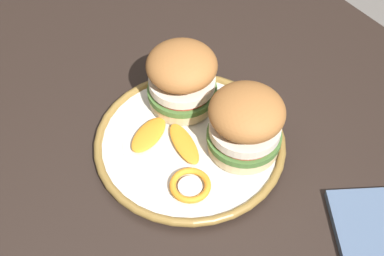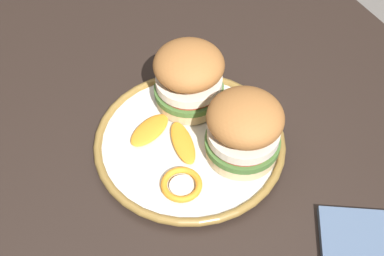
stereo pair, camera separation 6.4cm
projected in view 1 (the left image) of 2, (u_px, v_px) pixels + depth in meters
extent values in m
cube|color=black|center=(169.00, 129.00, 0.80)|extent=(1.22, 0.88, 0.03)
cube|color=black|center=(175.00, 28.00, 1.50)|extent=(0.06, 0.06, 0.68)
cylinder|color=silver|center=(192.00, 143.00, 0.76)|extent=(0.25, 0.25, 0.01)
torus|color=olive|center=(192.00, 140.00, 0.76)|extent=(0.28, 0.28, 0.01)
cylinder|color=silver|center=(192.00, 140.00, 0.76)|extent=(0.19, 0.19, 0.00)
cylinder|color=beige|center=(182.00, 97.00, 0.79)|extent=(0.10, 0.10, 0.02)
cylinder|color=#477033|center=(182.00, 90.00, 0.78)|extent=(0.10, 0.10, 0.01)
cylinder|color=#BC3828|center=(182.00, 86.00, 0.77)|extent=(0.09, 0.09, 0.01)
cylinder|color=silver|center=(182.00, 82.00, 0.77)|extent=(0.10, 0.10, 0.01)
ellipsoid|color=#A36633|center=(182.00, 65.00, 0.74)|extent=(0.12, 0.12, 0.05)
cylinder|color=beige|center=(243.00, 142.00, 0.73)|extent=(0.10, 0.10, 0.02)
cylinder|color=#477033|center=(244.00, 136.00, 0.72)|extent=(0.10, 0.10, 0.01)
cylinder|color=#BC3828|center=(244.00, 132.00, 0.72)|extent=(0.09, 0.09, 0.01)
cylinder|color=silver|center=(245.00, 128.00, 0.71)|extent=(0.10, 0.10, 0.01)
ellipsoid|color=#A36633|center=(247.00, 111.00, 0.68)|extent=(0.12, 0.12, 0.05)
torus|color=orange|center=(190.00, 185.00, 0.69)|extent=(0.06, 0.06, 0.01)
cylinder|color=#F4E5C6|center=(190.00, 186.00, 0.70)|extent=(0.03, 0.03, 0.00)
ellipsoid|color=orange|center=(184.00, 144.00, 0.74)|extent=(0.08, 0.04, 0.01)
ellipsoid|color=orange|center=(149.00, 135.00, 0.75)|extent=(0.06, 0.08, 0.01)
cube|color=slate|center=(382.00, 239.00, 0.66)|extent=(0.18, 0.17, 0.01)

